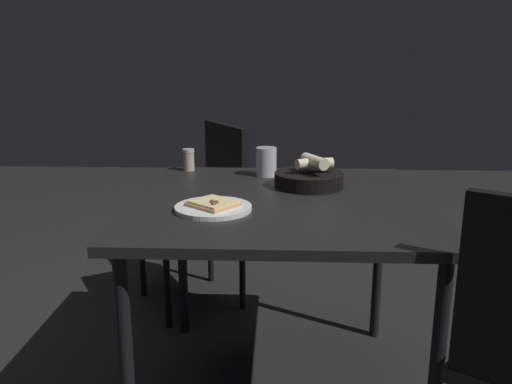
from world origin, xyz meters
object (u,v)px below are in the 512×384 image
object	(u,v)px
pizza_plate	(213,207)
dining_table	(280,217)
beer_glass	(266,164)
bread_basket	(310,177)
chair_far	(205,202)
pepper_shaker	(189,161)

from	to	relation	value
pizza_plate	dining_table	bearing A→B (deg)	36.38
dining_table	beer_glass	distance (m)	0.36
pizza_plate	bread_basket	world-z (taller)	bread_basket
dining_table	chair_far	distance (m)	0.87
bread_basket	dining_table	bearing A→B (deg)	-123.24
pizza_plate	chair_far	size ratio (longest dim) A/B	0.27
pepper_shaker	bread_basket	bearing A→B (deg)	-28.36
dining_table	pepper_shaker	distance (m)	0.58
bread_basket	beer_glass	world-z (taller)	bread_basket
beer_glass	dining_table	bearing A→B (deg)	-80.41
beer_glass	bread_basket	bearing A→B (deg)	-47.36
beer_glass	chair_far	distance (m)	0.60
dining_table	chair_far	world-z (taller)	chair_far
bread_basket	chair_far	xyz separation A→B (m)	(-0.47, 0.61, -0.27)
pizza_plate	pepper_shaker	size ratio (longest dim) A/B	2.64
bread_basket	chair_far	distance (m)	0.81
dining_table	beer_glass	world-z (taller)	beer_glass
dining_table	chair_far	bearing A→B (deg)	115.62
dining_table	bread_basket	xyz separation A→B (m)	(0.11, 0.16, 0.10)
beer_glass	pepper_shaker	distance (m)	0.33
dining_table	pepper_shaker	size ratio (longest dim) A/B	10.86
beer_glass	chair_far	world-z (taller)	chair_far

